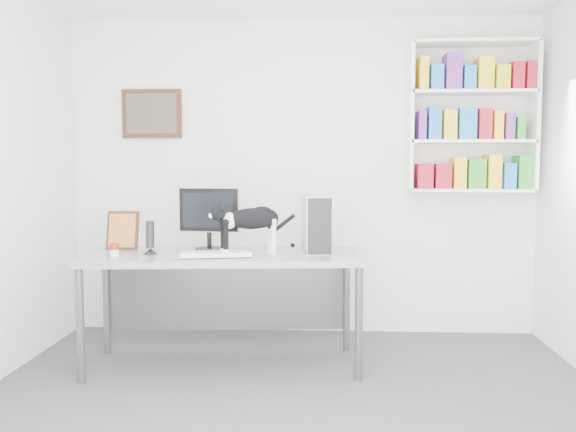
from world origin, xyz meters
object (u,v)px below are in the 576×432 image
Objects in this scene: soup_can at (114,250)px; monitor at (209,219)px; pc_tower at (316,224)px; bookshelf at (471,117)px; keyboard at (216,254)px; cat at (250,231)px; leaning_print at (123,230)px; speaker at (150,237)px; desk at (224,310)px.

monitor is at bearing 30.68° from soup_can.
pc_tower is at bearing 6.44° from monitor.
bookshelf is 2.63× the size of monitor.
keyboard is at bearing -153.22° from bookshelf.
bookshelf is at bearing 2.29° from cat.
leaning_print is at bearing 99.54° from soup_can.
speaker is (-2.44, -0.89, -0.90)m from bookshelf.
bookshelf is 2.93m from leaning_print.
pc_tower reaches higher than keyboard.
desk is at bearing -173.54° from pc_tower.
cat is (0.72, -0.02, 0.05)m from speaker.
leaning_print reaches higher than speaker.
cat is (0.93, 0.12, 0.13)m from soup_can.
monitor is (-0.13, 0.16, 0.65)m from desk.
bookshelf is 2.31m from monitor.
pc_tower reaches higher than cat.
bookshelf reaches higher than keyboard.
keyboard is at bearing -163.07° from pc_tower.
monitor is 0.41m from cat.
bookshelf reaches higher than cat.
bookshelf reaches higher than desk.
monitor is at bearing 172.59° from pc_tower.
speaker is 0.72m from cat.
bookshelf reaches higher than soup_can.
monitor reaches higher than cat.
speaker is 0.83× the size of leaning_print.
monitor is 1.57× the size of leaning_print.
keyboard is at bearing -106.32° from desk.
bookshelf is 0.63× the size of desk.
monitor is 0.97× the size of keyboard.
desk is 0.46m from keyboard.
bookshelf is 4.99× the size of speaker.
monitor reaches higher than keyboard.
cat is (0.34, -0.23, -0.06)m from monitor.
cat reaches higher than keyboard.
cat is (-0.46, -0.24, -0.03)m from pc_tower.
keyboard is 0.78m from pc_tower.
bookshelf is at bearing 15.01° from keyboard.
soup_can is (-0.70, -0.04, 0.03)m from keyboard.
soup_can is (-2.66, -1.03, -0.98)m from bookshelf.
leaning_print is 3.19× the size of soup_can.
pc_tower is at bearing 14.65° from soup_can.
desk is 0.68m from monitor.
cat is (0.20, -0.07, 0.59)m from desk.
bookshelf reaches higher than leaning_print.
leaning_print is (-1.45, 0.01, -0.05)m from pc_tower.
speaker is (-1.18, -0.22, -0.08)m from pc_tower.
keyboard is at bearing -21.03° from leaning_print.
bookshelf is at bearing 23.96° from monitor.
pc_tower is 0.52m from cat.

